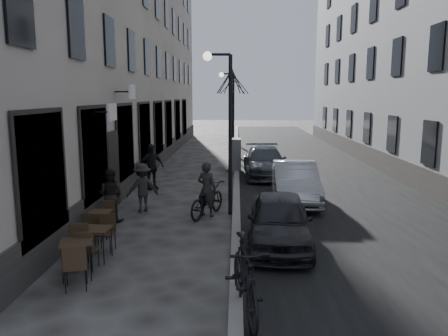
{
  "coord_description": "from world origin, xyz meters",
  "views": [
    {
      "loc": [
        0.2,
        -7.59,
        3.78
      ],
      "look_at": [
        -0.15,
        4.25,
        1.8
      ],
      "focal_mm": 35.0,
      "sensor_mm": 36.0,
      "label": 1
    }
  ],
  "objects_px": {
    "bistro_set_b": "(96,241)",
    "pedestrian_far": "(151,167)",
    "car_near": "(279,220)",
    "bistro_set_c": "(100,221)",
    "tree_near": "(232,81)",
    "car_mid": "(295,182)",
    "car_far": "(265,162)",
    "bistro_set_a": "(77,255)",
    "utility_cabinet": "(235,155)",
    "tree_far": "(233,84)",
    "pedestrian_mid": "(142,188)",
    "streetlamp_far": "(230,106)",
    "bicycle": "(207,200)",
    "pedestrian_near": "(110,195)",
    "streetlamp_near": "(225,115)",
    "moped": "(245,278)"
  },
  "relations": [
    {
      "from": "streetlamp_near",
      "to": "moped",
      "type": "relative_size",
      "value": 2.23
    },
    {
      "from": "car_near",
      "to": "bistro_set_c",
      "type": "bearing_deg",
      "value": 177.83
    },
    {
      "from": "bistro_set_a",
      "to": "utility_cabinet",
      "type": "xyz_separation_m",
      "value": [
        3.22,
        13.14,
        0.34
      ]
    },
    {
      "from": "bistro_set_c",
      "to": "pedestrian_mid",
      "type": "xyz_separation_m",
      "value": [
        0.58,
        2.64,
        0.36
      ]
    },
    {
      "from": "tree_near",
      "to": "pedestrian_near",
      "type": "xyz_separation_m",
      "value": [
        -3.5,
        -15.87,
        -3.85
      ]
    },
    {
      "from": "bistro_set_c",
      "to": "pedestrian_near",
      "type": "bearing_deg",
      "value": 97.07
    },
    {
      "from": "streetlamp_near",
      "to": "pedestrian_far",
      "type": "relative_size",
      "value": 2.75
    },
    {
      "from": "bistro_set_b",
      "to": "moped",
      "type": "distance_m",
      "value": 4.19
    },
    {
      "from": "bistro_set_c",
      "to": "utility_cabinet",
      "type": "distance_m",
      "value": 11.11
    },
    {
      "from": "car_mid",
      "to": "bistro_set_a",
      "type": "bearing_deg",
      "value": -126.39
    },
    {
      "from": "bistro_set_a",
      "to": "pedestrian_near",
      "type": "distance_m",
      "value": 4.19
    },
    {
      "from": "pedestrian_mid",
      "to": "car_mid",
      "type": "bearing_deg",
      "value": 172.93
    },
    {
      "from": "bicycle",
      "to": "car_mid",
      "type": "bearing_deg",
      "value": -122.66
    },
    {
      "from": "tree_far",
      "to": "pedestrian_mid",
      "type": "xyz_separation_m",
      "value": [
        -2.77,
        -20.75,
        -3.86
      ]
    },
    {
      "from": "streetlamp_far",
      "to": "bistro_set_b",
      "type": "xyz_separation_m",
      "value": [
        -2.85,
        -16.04,
        -2.69
      ]
    },
    {
      "from": "tree_far",
      "to": "bistro_set_a",
      "type": "xyz_separation_m",
      "value": [
        -3.02,
        -26.02,
        -4.18
      ]
    },
    {
      "from": "bicycle",
      "to": "moped",
      "type": "bearing_deg",
      "value": 123.92
    },
    {
      "from": "utility_cabinet",
      "to": "pedestrian_far",
      "type": "height_order",
      "value": "pedestrian_far"
    },
    {
      "from": "tree_far",
      "to": "car_near",
      "type": "height_order",
      "value": "tree_far"
    },
    {
      "from": "bistro_set_b",
      "to": "car_far",
      "type": "bearing_deg",
      "value": 70.78
    },
    {
      "from": "tree_near",
      "to": "pedestrian_far",
      "type": "bearing_deg",
      "value": -105.6
    },
    {
      "from": "tree_far",
      "to": "bicycle",
      "type": "distance_m",
      "value": 21.63
    },
    {
      "from": "bistro_set_b",
      "to": "pedestrian_far",
      "type": "distance_m",
      "value": 7.76
    },
    {
      "from": "streetlamp_far",
      "to": "tree_far",
      "type": "relative_size",
      "value": 0.89
    },
    {
      "from": "bistro_set_a",
      "to": "bistro_set_b",
      "type": "height_order",
      "value": "bistro_set_a"
    },
    {
      "from": "bistro_set_c",
      "to": "tree_near",
      "type": "bearing_deg",
      "value": 80.72
    },
    {
      "from": "moped",
      "to": "bistro_set_b",
      "type": "bearing_deg",
      "value": 135.12
    },
    {
      "from": "tree_near",
      "to": "car_mid",
      "type": "bearing_deg",
      "value": -79.79
    },
    {
      "from": "streetlamp_near",
      "to": "bicycle",
      "type": "bearing_deg",
      "value": -158.55
    },
    {
      "from": "car_mid",
      "to": "car_far",
      "type": "height_order",
      "value": "car_mid"
    },
    {
      "from": "bistro_set_c",
      "to": "pedestrian_near",
      "type": "relative_size",
      "value": 0.89
    },
    {
      "from": "streetlamp_near",
      "to": "car_far",
      "type": "relative_size",
      "value": 1.08
    },
    {
      "from": "streetlamp_far",
      "to": "pedestrian_mid",
      "type": "height_order",
      "value": "streetlamp_far"
    },
    {
      "from": "bistro_set_b",
      "to": "bicycle",
      "type": "relative_size",
      "value": 0.77
    },
    {
      "from": "bistro_set_c",
      "to": "car_far",
      "type": "distance_m",
      "value": 10.43
    },
    {
      "from": "tree_far",
      "to": "tree_near",
      "type": "bearing_deg",
      "value": -90.0
    },
    {
      "from": "streetlamp_near",
      "to": "car_near",
      "type": "distance_m",
      "value": 4.11
    },
    {
      "from": "streetlamp_far",
      "to": "car_near",
      "type": "xyz_separation_m",
      "value": [
        1.46,
        -14.92,
        -2.5
      ]
    },
    {
      "from": "streetlamp_near",
      "to": "pedestrian_near",
      "type": "bearing_deg",
      "value": -165.82
    },
    {
      "from": "streetlamp_far",
      "to": "pedestrian_mid",
      "type": "relative_size",
      "value": 3.18
    },
    {
      "from": "bicycle",
      "to": "bistro_set_a",
      "type": "bearing_deg",
      "value": 87.73
    },
    {
      "from": "tree_far",
      "to": "pedestrian_mid",
      "type": "height_order",
      "value": "tree_far"
    },
    {
      "from": "bicycle",
      "to": "pedestrian_mid",
      "type": "relative_size",
      "value": 1.26
    },
    {
      "from": "bicycle",
      "to": "pedestrian_far",
      "type": "xyz_separation_m",
      "value": [
        -2.52,
        3.92,
        0.4
      ]
    },
    {
      "from": "bicycle",
      "to": "pedestrian_mid",
      "type": "bearing_deg",
      "value": 11.82
    },
    {
      "from": "bicycle",
      "to": "pedestrian_far",
      "type": "height_order",
      "value": "pedestrian_far"
    },
    {
      "from": "tree_near",
      "to": "tree_far",
      "type": "height_order",
      "value": "same"
    },
    {
      "from": "streetlamp_far",
      "to": "car_far",
      "type": "bearing_deg",
      "value": -72.01
    },
    {
      "from": "utility_cabinet",
      "to": "pedestrian_far",
      "type": "bearing_deg",
      "value": -128.65
    },
    {
      "from": "car_far",
      "to": "tree_far",
      "type": "bearing_deg",
      "value": 95.81
    }
  ]
}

